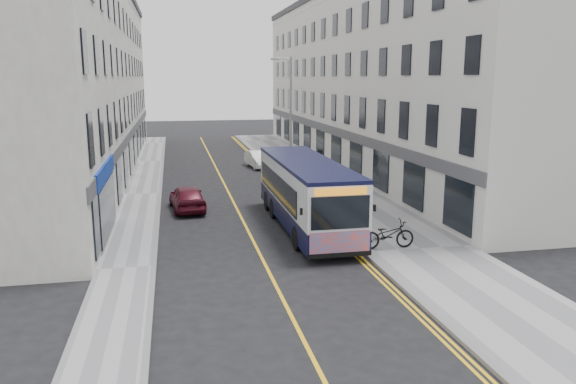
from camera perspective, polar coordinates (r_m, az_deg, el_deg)
name	(u,v)px	position (r m, az deg, el deg)	size (l,w,h in m)	color
ground	(259,252)	(22.29, -3.00, -6.08)	(140.00, 140.00, 0.00)	black
pavement_east	(329,187)	(34.96, 4.16, 0.51)	(4.50, 64.00, 0.12)	#979799
pavement_west	(143,195)	(33.73, -14.56, -0.25)	(2.00, 64.00, 0.12)	#979799
kerb_east	(293,188)	(34.43, 0.56, 0.37)	(0.18, 64.00, 0.13)	slate
kerb_west	(160,194)	(33.69, -12.86, -0.17)	(0.18, 64.00, 0.13)	slate
road_centre_line	(228,192)	(33.84, -6.08, 0.00)	(0.12, 64.00, 0.01)	yellow
road_dbl_yellow_inner	(286,190)	(34.35, -0.18, 0.24)	(0.10, 64.00, 0.01)	yellow
road_dbl_yellow_outer	(289,190)	(34.39, 0.15, 0.25)	(0.10, 64.00, 0.01)	yellow
terrace_east	(364,81)	(44.49, 7.72, 11.15)	(6.00, 46.00, 13.00)	silver
terrace_west	(85,81)	(42.41, -19.93, 10.55)	(6.00, 46.00, 13.00)	silver
streetlamp	(290,115)	(35.84, 0.16, 7.78)	(1.32, 0.18, 8.00)	gray
city_bus	(306,191)	(25.34, 1.82, 0.06)	(2.50, 10.70, 3.11)	black
bicycle	(388,235)	(22.47, 10.11, -4.28)	(0.75, 2.16, 1.13)	black
pedestrian_near	(326,173)	(35.03, 3.92, 1.95)	(0.58, 0.38, 1.59)	#8C5C3F
pedestrian_far	(321,163)	(37.96, 3.33, 2.95)	(0.93, 0.72, 1.91)	black
car_white	(258,159)	(42.90, -3.03, 3.35)	(1.33, 3.80, 1.25)	white
car_maroon	(187,197)	(29.39, -10.20, -0.55)	(1.59, 3.95, 1.35)	#4A0C19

